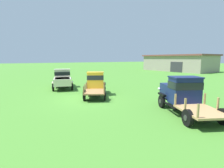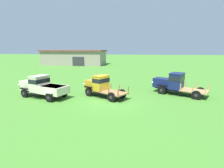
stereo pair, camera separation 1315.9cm
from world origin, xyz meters
The scene contains 5 objects.
ground_plane centered at (0.00, 0.00, 0.00)m, with size 240.00×240.00×0.00m, color #47842D.
farm_shed centered at (-15.82, 33.55, 2.09)m, with size 17.28×8.99×4.15m.
vintage_truck_foreground_near centered at (-6.48, 0.22, 1.02)m, with size 5.40×3.20×2.03m.
vintage_truck_second_in_line centered at (-1.17, 1.42, 1.06)m, with size 4.68×3.62×2.05m.
vintage_truck_midrow_center centered at (5.99, 3.45, 1.10)m, with size 5.40×3.94×2.15m.
Camera 1 is at (12.21, -5.85, 3.19)m, focal length 28.00 mm.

